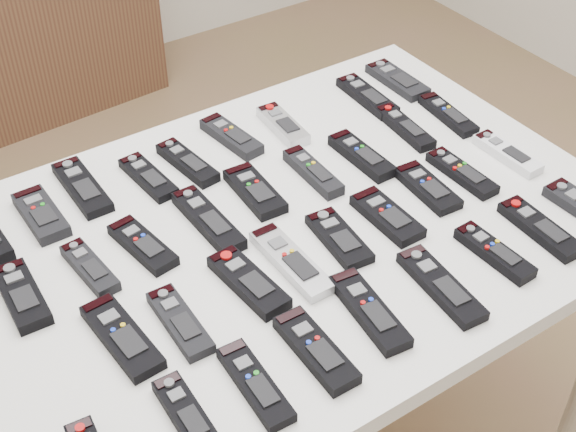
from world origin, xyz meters
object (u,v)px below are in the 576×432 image
remote_24 (427,188)px  remote_18 (122,337)px  remote_11 (143,245)px  remote_31 (369,311)px  remote_13 (255,191)px  remote_15 (362,156)px  remote_25 (462,173)px  table (288,246)px  remote_9 (22,296)px  remote_32 (441,286)px  remote_1 (41,215)px  remote_17 (448,115)px  remote_22 (339,238)px  remote_2 (82,187)px  remote_16 (405,127)px  remote_28 (187,416)px  remote_30 (316,350)px  remote_3 (148,177)px  remote_26 (507,154)px  remote_19 (180,322)px  remote_5 (231,136)px  remote_7 (367,96)px  remote_14 (313,172)px  remote_20 (249,282)px  remote_33 (494,253)px  remote_6 (283,125)px  remote_21 (291,261)px  remote_23 (387,216)px  remote_29 (255,384)px  remote_10 (90,268)px  remote_34 (540,228)px  remote_8 (397,80)px  remote_12 (208,220)px

remote_24 → remote_18: bearing=-174.3°
remote_11 → remote_31: size_ratio=0.85×
remote_13 → remote_15: 0.25m
remote_25 → remote_31: remote_31 is taller
table → remote_9: bearing=170.0°
remote_18 → remote_32: size_ratio=0.96×
remote_1 → remote_17: remote_1 is taller
remote_31 → remote_22: bearing=75.5°
remote_2 → remote_22: (0.34, -0.41, -0.00)m
remote_16 → remote_28: bearing=-147.3°
remote_30 → remote_9: bearing=133.7°
remote_17 → remote_25: 0.22m
remote_3 → remote_26: 0.75m
remote_9 → remote_13: remote_9 is taller
remote_3 → remote_25: bearing=-37.2°
table → remote_32: size_ratio=6.42×
remote_13 → remote_19: (-0.29, -0.23, -0.00)m
remote_2 → remote_5: size_ratio=1.13×
remote_7 → remote_14: bearing=-145.8°
remote_1 → remote_16: remote_1 is taller
remote_19 → remote_31: bearing=-27.8°
remote_7 → remote_20: bearing=-144.0°
remote_22 → remote_33: 0.28m
remote_19 → remote_25: bearing=5.2°
table → remote_19: (-0.29, -0.12, 0.07)m
remote_6 → remote_21: remote_6 is taller
remote_7 → remote_23: size_ratio=1.14×
remote_29 → remote_32: same height
remote_10 → remote_14: size_ratio=0.89×
remote_2 → remote_25: size_ratio=1.12×
remote_1 → remote_30: 0.62m
remote_20 → remote_28: remote_20 is taller
remote_10 → remote_34: bearing=-31.4°
remote_10 → remote_26: bearing=-15.7°
remote_1 → remote_10: remote_1 is taller
remote_16 → remote_31: 0.56m
remote_24 → remote_3: bearing=146.5°
remote_3 → remote_25: (0.54, -0.34, 0.00)m
remote_10 → remote_13: (0.36, 0.02, 0.00)m
remote_23 → remote_33: 0.21m
remote_32 → remote_23: bearing=83.1°
remote_9 → remote_15: (0.73, -0.00, 0.00)m
remote_23 → remote_24: bearing=11.4°
remote_8 → remote_21: size_ratio=0.87×
remote_28 → remote_12: bearing=58.3°
remote_5 → remote_9: size_ratio=1.03×
remote_3 → remote_20: remote_20 is taller
table → remote_3: 0.32m
remote_10 → remote_30: (0.22, -0.38, 0.00)m
remote_14 → remote_25: 0.30m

